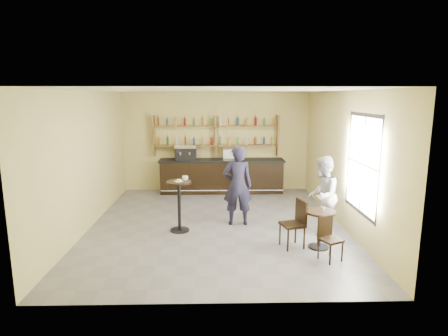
{
  "coord_description": "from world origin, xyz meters",
  "views": [
    {
      "loc": [
        -0.02,
        -8.65,
        3.07
      ],
      "look_at": [
        0.2,
        0.8,
        1.25
      ],
      "focal_mm": 30.0,
      "sensor_mm": 36.0,
      "label": 1
    }
  ],
  "objects_px": {
    "espresso_machine": "(186,152)",
    "chair_west": "(292,224)",
    "pedestal_table": "(179,206)",
    "pastry_case": "(231,154)",
    "patron_second": "(322,195)",
    "man_main": "(238,186)",
    "bar_counter": "(222,176)",
    "cafe_table": "(319,229)",
    "chair_south": "(331,239)"
  },
  "relations": [
    {
      "from": "bar_counter",
      "to": "espresso_machine",
      "type": "distance_m",
      "value": 1.39
    },
    {
      "from": "pastry_case",
      "to": "patron_second",
      "type": "xyz_separation_m",
      "value": [
        1.87,
        -3.76,
        -0.36
      ]
    },
    {
      "from": "bar_counter",
      "to": "patron_second",
      "type": "height_order",
      "value": "patron_second"
    },
    {
      "from": "pastry_case",
      "to": "patron_second",
      "type": "height_order",
      "value": "patron_second"
    },
    {
      "from": "bar_counter",
      "to": "chair_west",
      "type": "relative_size",
      "value": 4.01
    },
    {
      "from": "man_main",
      "to": "patron_second",
      "type": "xyz_separation_m",
      "value": [
        1.86,
        -0.67,
        -0.08
      ]
    },
    {
      "from": "bar_counter",
      "to": "pedestal_table",
      "type": "xyz_separation_m",
      "value": [
        -1.03,
        -3.54,
        0.05
      ]
    },
    {
      "from": "pedestal_table",
      "to": "cafe_table",
      "type": "bearing_deg",
      "value": -19.59
    },
    {
      "from": "bar_counter",
      "to": "chair_west",
      "type": "distance_m",
      "value": 4.74
    },
    {
      "from": "pedestal_table",
      "to": "chair_west",
      "type": "height_order",
      "value": "pedestal_table"
    },
    {
      "from": "bar_counter",
      "to": "cafe_table",
      "type": "bearing_deg",
      "value": -67.3
    },
    {
      "from": "pastry_case",
      "to": "chair_west",
      "type": "relative_size",
      "value": 0.56
    },
    {
      "from": "espresso_machine",
      "to": "pastry_case",
      "type": "distance_m",
      "value": 1.46
    },
    {
      "from": "pedestal_table",
      "to": "cafe_table",
      "type": "distance_m",
      "value": 3.14
    },
    {
      "from": "patron_second",
      "to": "man_main",
      "type": "bearing_deg",
      "value": -83.81
    },
    {
      "from": "cafe_table",
      "to": "patron_second",
      "type": "height_order",
      "value": "patron_second"
    },
    {
      "from": "pastry_case",
      "to": "espresso_machine",
      "type": "bearing_deg",
      "value": 170.4
    },
    {
      "from": "chair_south",
      "to": "patron_second",
      "type": "height_order",
      "value": "patron_second"
    },
    {
      "from": "espresso_machine",
      "to": "cafe_table",
      "type": "relative_size",
      "value": 0.84
    },
    {
      "from": "patron_second",
      "to": "pastry_case",
      "type": "bearing_deg",
      "value": -127.66
    },
    {
      "from": "espresso_machine",
      "to": "cafe_table",
      "type": "xyz_separation_m",
      "value": [
        3.07,
        -4.59,
        -0.92
      ]
    },
    {
      "from": "espresso_machine",
      "to": "pastry_case",
      "type": "relative_size",
      "value": 1.2
    },
    {
      "from": "espresso_machine",
      "to": "patron_second",
      "type": "xyz_separation_m",
      "value": [
        3.33,
        -3.76,
        -0.43
      ]
    },
    {
      "from": "pastry_case",
      "to": "man_main",
      "type": "xyz_separation_m",
      "value": [
        0.02,
        -3.1,
        -0.28
      ]
    },
    {
      "from": "pedestal_table",
      "to": "man_main",
      "type": "xyz_separation_m",
      "value": [
        1.36,
        0.44,
        0.38
      ]
    },
    {
      "from": "bar_counter",
      "to": "man_main",
      "type": "xyz_separation_m",
      "value": [
        0.33,
        -3.1,
        0.43
      ]
    },
    {
      "from": "man_main",
      "to": "chair_south",
      "type": "relative_size",
      "value": 2.3
    },
    {
      "from": "cafe_table",
      "to": "chair_west",
      "type": "height_order",
      "value": "chair_west"
    },
    {
      "from": "bar_counter",
      "to": "patron_second",
      "type": "xyz_separation_m",
      "value": [
        2.18,
        -3.76,
        0.35
      ]
    },
    {
      "from": "pedestal_table",
      "to": "bar_counter",
      "type": "bearing_deg",
      "value": 73.69
    },
    {
      "from": "man_main",
      "to": "chair_west",
      "type": "relative_size",
      "value": 1.94
    },
    {
      "from": "espresso_machine",
      "to": "chair_south",
      "type": "relative_size",
      "value": 0.79
    },
    {
      "from": "chair_south",
      "to": "espresso_machine",
      "type": "bearing_deg",
      "value": 92.72
    },
    {
      "from": "espresso_machine",
      "to": "chair_west",
      "type": "distance_m",
      "value": 5.25
    },
    {
      "from": "espresso_machine",
      "to": "bar_counter",
      "type": "bearing_deg",
      "value": -7.1
    },
    {
      "from": "pastry_case",
      "to": "chair_south",
      "type": "bearing_deg",
      "value": -81.89
    },
    {
      "from": "cafe_table",
      "to": "pedestal_table",
      "type": "bearing_deg",
      "value": 160.41
    },
    {
      "from": "pedestal_table",
      "to": "chair_south",
      "type": "bearing_deg",
      "value": -28.8
    },
    {
      "from": "pedestal_table",
      "to": "pastry_case",
      "type": "bearing_deg",
      "value": 69.16
    },
    {
      "from": "bar_counter",
      "to": "cafe_table",
      "type": "relative_size",
      "value": 5.05
    },
    {
      "from": "cafe_table",
      "to": "chair_west",
      "type": "relative_size",
      "value": 0.79
    },
    {
      "from": "man_main",
      "to": "patron_second",
      "type": "bearing_deg",
      "value": 159.38
    },
    {
      "from": "man_main",
      "to": "chair_south",
      "type": "bearing_deg",
      "value": 127.27
    },
    {
      "from": "espresso_machine",
      "to": "chair_west",
      "type": "relative_size",
      "value": 0.67
    },
    {
      "from": "pedestal_table",
      "to": "chair_west",
      "type": "relative_size",
      "value": 1.18
    },
    {
      "from": "bar_counter",
      "to": "man_main",
      "type": "bearing_deg",
      "value": -83.98
    },
    {
      "from": "cafe_table",
      "to": "espresso_machine",
      "type": "bearing_deg",
      "value": 123.79
    },
    {
      "from": "espresso_machine",
      "to": "man_main",
      "type": "bearing_deg",
      "value": -71.61
    },
    {
      "from": "pedestal_table",
      "to": "chair_south",
      "type": "relative_size",
      "value": 1.4
    },
    {
      "from": "chair_west",
      "to": "espresso_machine",
      "type": "bearing_deg",
      "value": -167.14
    }
  ]
}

